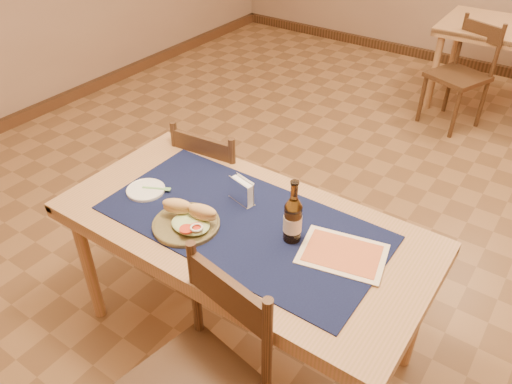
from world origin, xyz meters
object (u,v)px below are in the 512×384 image
Objects in this scene: chair_main_far at (220,186)px; napkin_holder at (242,191)px; chair_main_near at (200,380)px; beer_bottle at (293,219)px; main_table at (243,237)px; sandwich_plate at (188,221)px.

chair_main_far is 6.43× the size of napkin_holder.
chair_main_near is at bearing -55.02° from chair_main_far.
chair_main_far is 0.95m from beer_bottle.
beer_bottle is 0.33m from napkin_holder.
main_table is 11.61× the size of napkin_holder.
napkin_holder is at bearing 164.36° from beer_bottle.
chair_main_near reaches higher than napkin_holder.
napkin_holder is at bearing 127.26° from main_table.
napkin_holder is (-0.30, 0.67, 0.32)m from chair_main_near.
main_table is 0.62m from chair_main_near.
sandwich_plate is (-0.17, -0.15, 0.12)m from main_table.
sandwich_plate is at bearing -137.19° from main_table.
napkin_holder is at bearing 73.42° from sandwich_plate.
chair_main_far is 3.13× the size of sandwich_plate.
chair_main_far is 1.26m from chair_main_near.
chair_main_near is (0.72, -1.03, 0.03)m from chair_main_far.
sandwich_plate reaches higher than main_table.
chair_main_far is 0.66m from napkin_holder.
chair_main_near is at bearing -91.76° from beer_bottle.
chair_main_near is (0.21, -0.55, -0.18)m from main_table.
napkin_holder is at bearing -40.49° from chair_main_far.
beer_bottle is (0.39, 0.18, 0.07)m from sandwich_plate.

